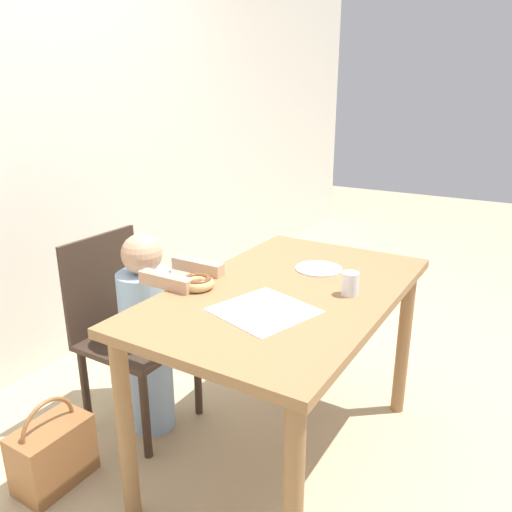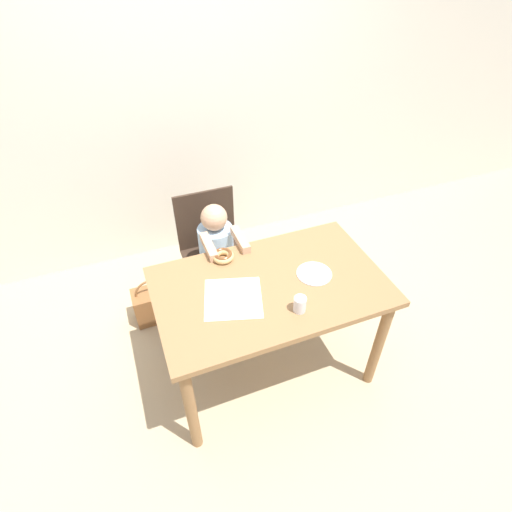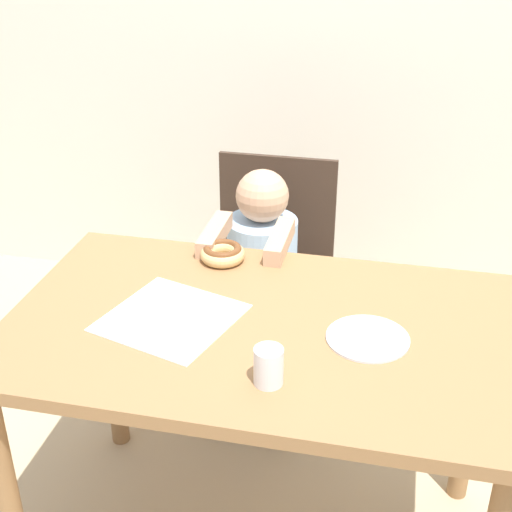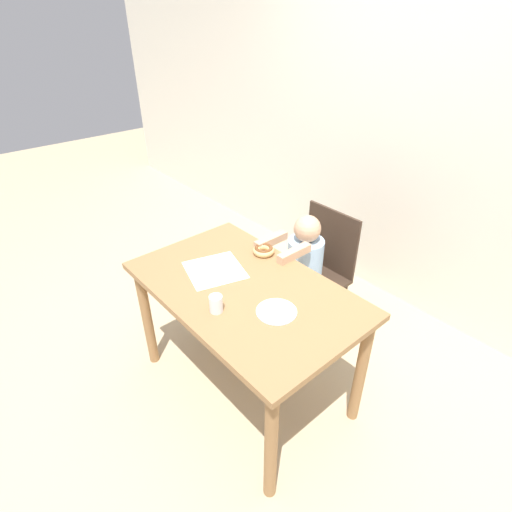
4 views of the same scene
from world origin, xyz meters
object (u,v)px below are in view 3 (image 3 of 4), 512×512
(chair, at_px, (269,282))
(cup, at_px, (269,366))
(handbag, at_px, (146,344))
(child_figure, at_px, (261,296))
(donut, at_px, (223,253))

(chair, height_order, cup, chair)
(handbag, bearing_deg, chair, 4.30)
(child_figure, relative_size, cup, 10.62)
(donut, bearing_deg, handbag, 136.32)
(chair, relative_size, donut, 6.88)
(donut, distance_m, handbag, 0.87)
(handbag, xyz_separation_m, cup, (0.66, -0.92, 0.67))
(chair, bearing_deg, child_figure, -90.00)
(donut, bearing_deg, cup, -65.20)
(chair, distance_m, cup, 1.04)
(child_figure, height_order, cup, child_figure)
(donut, xyz_separation_m, cup, (0.24, -0.51, 0.02))
(cup, bearing_deg, child_figure, 103.09)
(chair, xyz_separation_m, child_figure, (0.00, -0.13, 0.02))
(handbag, bearing_deg, donut, -43.68)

